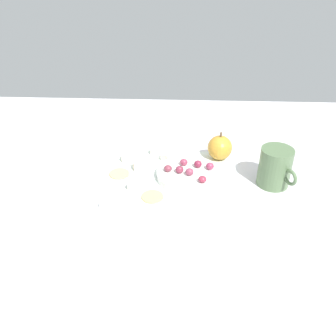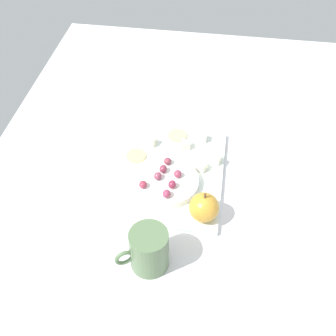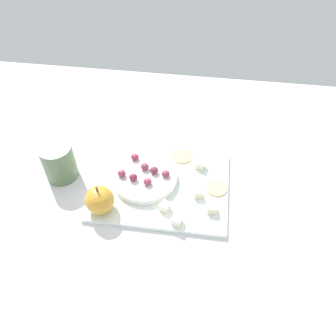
% 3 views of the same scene
% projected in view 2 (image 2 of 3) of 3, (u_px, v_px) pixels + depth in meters
% --- Properties ---
extents(table, '(1.36, 1.00, 0.04)m').
position_uv_depth(table, '(186.00, 177.00, 1.07)').
color(table, silver).
rests_on(table, ground).
extents(platter, '(0.32, 0.24, 0.01)m').
position_uv_depth(platter, '(171.00, 174.00, 1.04)').
color(platter, white).
rests_on(platter, table).
extents(serving_dish, '(0.15, 0.15, 0.02)m').
position_uv_depth(serving_dish, '(166.00, 181.00, 1.01)').
color(serving_dish, white).
rests_on(serving_dish, platter).
extents(apple_whole, '(0.07, 0.07, 0.07)m').
position_uv_depth(apple_whole, '(204.00, 207.00, 0.92)').
color(apple_whole, gold).
rests_on(apple_whole, platter).
extents(apple_stem, '(0.01, 0.01, 0.01)m').
position_uv_depth(apple_stem, '(205.00, 196.00, 0.90)').
color(apple_stem, brown).
rests_on(apple_stem, apple_whole).
extents(cheese_cube_0, '(0.03, 0.03, 0.02)m').
position_uv_depth(cheese_cube_0, '(202.00, 166.00, 1.04)').
color(cheese_cube_0, white).
rests_on(cheese_cube_0, platter).
extents(cheese_cube_1, '(0.03, 0.03, 0.02)m').
position_uv_depth(cheese_cube_1, '(186.00, 145.00, 1.09)').
color(cheese_cube_1, '#F2E0C3').
rests_on(cheese_cube_1, platter).
extents(cheese_cube_2, '(0.02, 0.02, 0.02)m').
position_uv_depth(cheese_cube_2, '(202.00, 138.00, 1.11)').
color(cheese_cube_2, '#F3E5C1').
rests_on(cheese_cube_2, platter).
extents(cheese_cube_3, '(0.03, 0.03, 0.02)m').
position_uv_depth(cheese_cube_3, '(151.00, 142.00, 1.10)').
color(cheese_cube_3, beige).
rests_on(cheese_cube_3, platter).
extents(cheese_cube_4, '(0.03, 0.03, 0.02)m').
position_uv_depth(cheese_cube_4, '(216.00, 159.00, 1.06)').
color(cheese_cube_4, '#ECE5C5').
rests_on(cheese_cube_4, platter).
extents(cracker_0, '(0.05, 0.05, 0.00)m').
position_uv_depth(cracker_0, '(136.00, 156.00, 1.08)').
color(cracker_0, '#D4BC7C').
rests_on(cracker_0, platter).
extents(cracker_1, '(0.05, 0.05, 0.00)m').
position_uv_depth(cracker_1, '(177.00, 135.00, 1.13)').
color(cracker_1, '#D7B782').
rests_on(cracker_1, platter).
extents(grape_0, '(0.02, 0.02, 0.02)m').
position_uv_depth(grape_0, '(167.00, 194.00, 0.96)').
color(grape_0, '#953655').
rests_on(grape_0, serving_dish).
extents(grape_1, '(0.02, 0.02, 0.02)m').
position_uv_depth(grape_1, '(168.00, 161.00, 1.03)').
color(grape_1, brown).
rests_on(grape_1, serving_dish).
extents(grape_2, '(0.02, 0.02, 0.02)m').
position_uv_depth(grape_2, '(158.00, 176.00, 1.00)').
color(grape_2, '#8E3D54').
rests_on(grape_2, serving_dish).
extents(grape_3, '(0.02, 0.02, 0.02)m').
position_uv_depth(grape_3, '(172.00, 184.00, 0.98)').
color(grape_3, maroon).
rests_on(grape_3, serving_dish).
extents(grape_4, '(0.02, 0.02, 0.02)m').
position_uv_depth(grape_4, '(178.00, 174.00, 1.00)').
color(grape_4, '#973952').
rests_on(grape_4, serving_dish).
extents(grape_5, '(0.02, 0.02, 0.02)m').
position_uv_depth(grape_5, '(143.00, 184.00, 0.98)').
color(grape_5, '#993045').
rests_on(grape_5, serving_dish).
extents(grape_6, '(0.02, 0.02, 0.02)m').
position_uv_depth(grape_6, '(163.00, 169.00, 1.01)').
color(grape_6, '#833044').
rests_on(grape_6, serving_dish).
extents(cup, '(0.08, 0.10, 0.10)m').
position_uv_depth(cup, '(149.00, 250.00, 0.85)').
color(cup, '#556F4A').
rests_on(cup, table).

